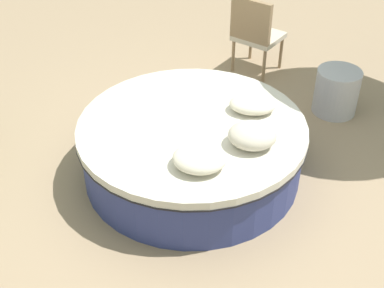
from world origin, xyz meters
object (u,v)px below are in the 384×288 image
throw_pillow_1 (252,135)px  patio_chair (255,31)px  throw_pillow_0 (200,158)px  side_table (337,91)px  throw_pillow_2 (253,104)px  round_bed (192,148)px

throw_pillow_1 → patio_chair: bearing=-92.4°
throw_pillow_0 → side_table: (-1.41, -1.76, -0.38)m
throw_pillow_1 → patio_chair: size_ratio=0.42×
throw_pillow_1 → throw_pillow_2: (-0.02, -0.53, -0.03)m
throw_pillow_2 → side_table: bearing=-136.4°
patio_chair → side_table: patio_chair is taller
side_table → throw_pillow_0: bearing=51.5°
throw_pillow_0 → patio_chair: (-0.52, -2.60, -0.07)m
round_bed → patio_chair: patio_chair is taller
side_table → round_bed: bearing=38.0°
throw_pillow_0 → throw_pillow_1: (-0.42, -0.32, 0.02)m
throw_pillow_0 → round_bed: bearing=-80.3°
throw_pillow_0 → throw_pillow_2: (-0.44, -0.85, -0.01)m
throw_pillow_0 → side_table: throw_pillow_0 is taller
throw_pillow_2 → round_bed: bearing=25.4°
throw_pillow_2 → side_table: 1.38m
throw_pillow_0 → patio_chair: bearing=-101.3°
patio_chair → side_table: bearing=-10.7°
throw_pillow_2 → side_table: (-0.96, -0.92, -0.37)m
round_bed → throw_pillow_1: size_ratio=5.09×
throw_pillow_0 → throw_pillow_2: size_ratio=1.02×
round_bed → patio_chair: bearing=-107.1°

